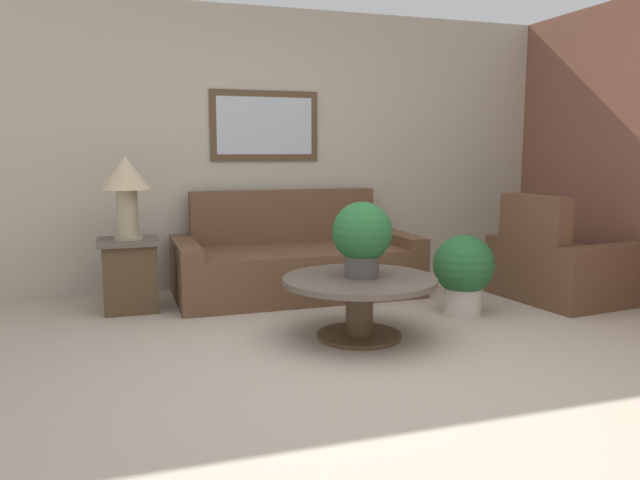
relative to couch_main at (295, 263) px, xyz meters
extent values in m
plane|color=tan|center=(-0.15, -2.09, -0.28)|extent=(20.00, 20.00, 0.00)
cube|color=#B2A893|center=(-0.15, 0.56, 1.02)|extent=(7.80, 0.06, 2.60)
cube|color=#4C3823|center=(-0.14, 0.51, 1.23)|extent=(1.03, 0.03, 0.65)
cube|color=#B2BCC6|center=(-0.14, 0.50, 1.23)|extent=(0.91, 0.01, 0.53)
cube|color=brown|center=(2.78, -0.78, 1.02)|extent=(0.06, 4.61, 2.60)
cube|color=brown|center=(0.00, -0.05, -0.07)|extent=(1.76, 1.00, 0.43)
cube|color=brown|center=(0.00, 0.36, 0.39)|extent=(1.76, 0.16, 0.49)
cube|color=brown|center=(-0.97, -0.05, -0.02)|extent=(0.18, 1.00, 0.53)
cube|color=brown|center=(0.97, -0.05, -0.02)|extent=(0.18, 1.00, 0.53)
cube|color=brown|center=(2.17, -0.91, -0.07)|extent=(0.96, 0.77, 0.43)
cube|color=brown|center=(1.81, -0.96, 0.39)|extent=(0.24, 0.69, 0.49)
cube|color=brown|center=(2.22, -1.34, -0.02)|extent=(0.90, 0.28, 0.53)
cube|color=brown|center=(2.12, -0.49, -0.02)|extent=(0.90, 0.28, 0.53)
cylinder|color=#4C3823|center=(0.05, -1.42, -0.27)|extent=(0.58, 0.58, 0.03)
cylinder|color=#4C3823|center=(0.05, -1.42, -0.07)|extent=(0.19, 0.19, 0.35)
cylinder|color=brown|center=(0.05, -1.42, 0.12)|extent=(1.06, 1.06, 0.04)
cube|color=#4C3823|center=(-1.42, -0.13, -0.01)|extent=(0.41, 0.41, 0.54)
cube|color=brown|center=(-1.42, -0.13, 0.28)|extent=(0.49, 0.49, 0.03)
cylinder|color=tan|center=(-1.42, -0.13, 0.31)|extent=(0.23, 0.23, 0.02)
cylinder|color=tan|center=(-1.42, -0.13, 0.51)|extent=(0.16, 0.16, 0.38)
cone|color=tan|center=(-1.42, -0.13, 0.83)|extent=(0.39, 0.39, 0.26)
cylinder|color=#4C4742|center=(0.07, -1.40, 0.22)|extent=(0.24, 0.24, 0.16)
sphere|color=#235B2D|center=(0.07, -1.40, 0.45)|extent=(0.41, 0.41, 0.41)
cylinder|color=beige|center=(1.06, -1.09, -0.17)|extent=(0.30, 0.30, 0.22)
sphere|color=#235B2D|center=(1.06, -1.09, 0.11)|extent=(0.48, 0.48, 0.48)
camera|label=1|loc=(-1.53, -5.30, 1.01)|focal=35.00mm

